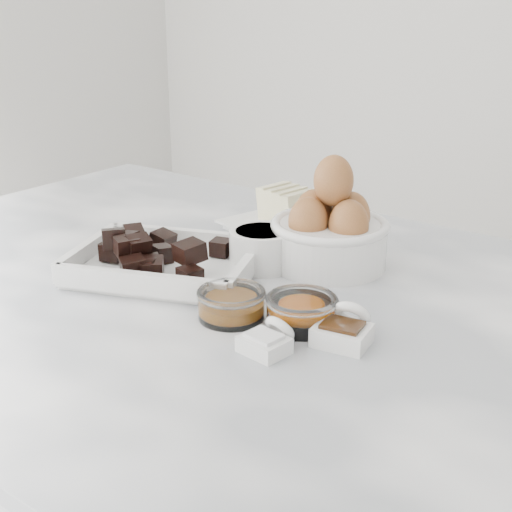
{
  "coord_description": "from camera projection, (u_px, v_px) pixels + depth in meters",
  "views": [
    {
      "loc": [
        0.52,
        -0.64,
        1.3
      ],
      "look_at": [
        0.02,
        0.03,
        0.98
      ],
      "focal_mm": 50.0,
      "sensor_mm": 36.0,
      "label": 1
    }
  ],
  "objects": [
    {
      "name": "marble_slab",
      "position": [
        229.0,
        304.0,
        0.9
      ],
      "size": [
        1.2,
        0.8,
        0.04
      ],
      "primitive_type": "cube",
      "color": "white",
      "rests_on": "cabinet"
    },
    {
      "name": "chocolate_dish",
      "position": [
        165.0,
        256.0,
        0.94
      ],
      "size": [
        0.29,
        0.26,
        0.06
      ],
      "color": "white",
      "rests_on": "marble_slab"
    },
    {
      "name": "butter_plate",
      "position": [
        288.0,
        216.0,
        1.1
      ],
      "size": [
        0.2,
        0.2,
        0.07
      ],
      "color": "white",
      "rests_on": "marble_slab"
    },
    {
      "name": "sugar_ramekin",
      "position": [
        262.0,
        247.0,
        0.96
      ],
      "size": [
        0.09,
        0.09,
        0.05
      ],
      "color": "white",
      "rests_on": "marble_slab"
    },
    {
      "name": "egg_bowl",
      "position": [
        330.0,
        231.0,
        0.96
      ],
      "size": [
        0.16,
        0.16,
        0.15
      ],
      "color": "white",
      "rests_on": "marble_slab"
    },
    {
      "name": "honey_bowl",
      "position": [
        231.0,
        304.0,
        0.81
      ],
      "size": [
        0.08,
        0.08,
        0.04
      ],
      "color": "white",
      "rests_on": "marble_slab"
    },
    {
      "name": "zest_bowl",
      "position": [
        302.0,
        310.0,
        0.79
      ],
      "size": [
        0.08,
        0.08,
        0.04
      ],
      "color": "white",
      "rests_on": "marble_slab"
    },
    {
      "name": "vanilla_spoon",
      "position": [
        345.0,
        329.0,
        0.76
      ],
      "size": [
        0.06,
        0.08,
        0.04
      ],
      "color": "white",
      "rests_on": "marble_slab"
    },
    {
      "name": "salt_spoon",
      "position": [
        268.0,
        340.0,
        0.74
      ],
      "size": [
        0.05,
        0.06,
        0.04
      ],
      "color": "white",
      "rests_on": "marble_slab"
    }
  ]
}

